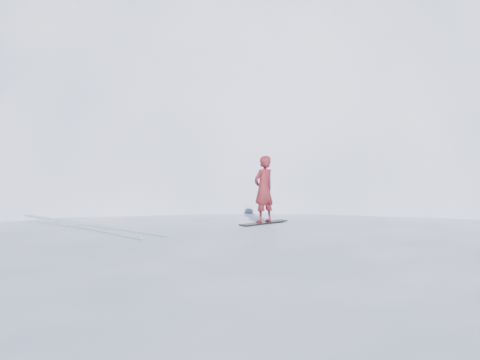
{
  "coord_description": "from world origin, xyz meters",
  "views": [
    {
      "loc": [
        -7.12,
        -8.15,
        4.27
      ],
      "look_at": [
        2.14,
        3.37,
        3.5
      ],
      "focal_mm": 40.0,
      "sensor_mm": 36.0,
      "label": 1
    }
  ],
  "objects": [
    {
      "name": "ground",
      "position": [
        0.0,
        0.0,
        0.0
      ],
      "size": [
        400.0,
        400.0,
        0.0
      ],
      "primitive_type": "plane",
      "color": "white",
      "rests_on": "ground"
    },
    {
      "name": "near_ridge",
      "position": [
        1.0,
        3.0,
        0.0
      ],
      "size": [
        36.0,
        28.0,
        4.8
      ],
      "primitive_type": "ellipsoid",
      "color": "white",
      "rests_on": "ground"
    },
    {
      "name": "summit_peak",
      "position": [
        22.0,
        26.0,
        0.0
      ],
      "size": [
        60.0,
        56.0,
        56.0
      ],
      "primitive_type": "ellipsoid",
      "color": "white",
      "rests_on": "ground"
    },
    {
      "name": "peak_shoulder",
      "position": [
        10.0,
        20.0,
        0.0
      ],
      "size": [
        28.0,
        24.0,
        18.0
      ],
      "primitive_type": "ellipsoid",
      "color": "white",
      "rests_on": "ground"
    },
    {
      "name": "wind_bumps",
      "position": [
        -0.56,
        2.12,
        0.0
      ],
      "size": [
        16.0,
        14.4,
        1.0
      ],
      "color": "white",
      "rests_on": "ground"
    },
    {
      "name": "snowboard",
      "position": [
        2.14,
        2.37,
        2.41
      ],
      "size": [
        1.55,
        0.38,
        0.03
      ],
      "primitive_type": "cube",
      "rotation": [
        0.0,
        0.0,
        0.06
      ],
      "color": "black",
      "rests_on": "near_ridge"
    },
    {
      "name": "snowboarder",
      "position": [
        2.14,
        2.37,
        3.3
      ],
      "size": [
        0.66,
        0.46,
        1.75
      ],
      "primitive_type": "imported",
      "rotation": [
        0.0,
        0.0,
        3.2
      ],
      "color": "maroon",
      "rests_on": "snowboard"
    },
    {
      "name": "board_tracks",
      "position": [
        -1.74,
        5.09,
        2.42
      ],
      "size": [
        1.38,
        5.97,
        0.04
      ],
      "color": "silver",
      "rests_on": "ground"
    }
  ]
}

